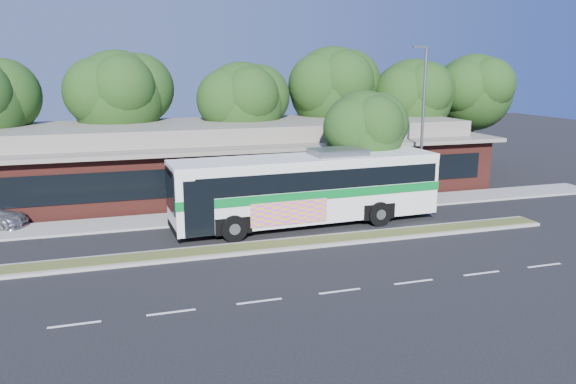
{
  "coord_description": "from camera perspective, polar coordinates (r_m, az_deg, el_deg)",
  "views": [
    {
      "loc": [
        -7.44,
        -22.55,
        7.93
      ],
      "look_at": [
        0.45,
        2.69,
        2.0
      ],
      "focal_mm": 35.0,
      "sensor_mm": 36.0,
      "label": 1
    }
  ],
  "objects": [
    {
      "name": "plaza_building",
      "position": [
        36.77,
        -5.47,
        3.5
      ],
      "size": [
        33.2,
        11.2,
        4.45
      ],
      "color": "#521F19",
      "rests_on": "ground"
    },
    {
      "name": "median_strip",
      "position": [
        25.55,
        0.45,
        -5.27
      ],
      "size": [
        26.0,
        1.1,
        0.15
      ],
      "primitive_type": "cube",
      "color": "#454D20",
      "rests_on": "ground"
    },
    {
      "name": "tree_bg_d",
      "position": [
        41.86,
        5.05,
        10.52
      ],
      "size": [
        6.91,
        6.2,
        9.37
      ],
      "color": "black",
      "rests_on": "ground"
    },
    {
      "name": "transit_bus",
      "position": [
        28.34,
        2.03,
        0.85
      ],
      "size": [
        13.84,
        3.68,
        3.85
      ],
      "rotation": [
        0.0,
        0.0,
        0.05
      ],
      "color": "silver",
      "rests_on": "ground"
    },
    {
      "name": "tree_bg_e",
      "position": [
        43.62,
        12.93,
        9.45
      ],
      "size": [
        6.47,
        5.8,
        8.5
      ],
      "color": "black",
      "rests_on": "ground"
    },
    {
      "name": "sidewalk_tree",
      "position": [
        32.15,
        8.16,
        6.4
      ],
      "size": [
        5.01,
        4.5,
        6.65
      ],
      "color": "black",
      "rests_on": "ground"
    },
    {
      "name": "tree_bg_f",
      "position": [
        47.72,
        18.68,
        9.74
      ],
      "size": [
        6.69,
        6.0,
        8.92
      ],
      "color": "black",
      "rests_on": "ground"
    },
    {
      "name": "tree_bg_c",
      "position": [
        38.78,
        -4.19,
        9.15
      ],
      "size": [
        6.24,
        5.6,
        8.26
      ],
      "color": "black",
      "rests_on": "ground"
    },
    {
      "name": "lamp_post",
      "position": [
        33.36,
        13.48,
        7.09
      ],
      "size": [
        0.93,
        0.18,
        9.07
      ],
      "color": "slate",
      "rests_on": "ground"
    },
    {
      "name": "tree_bg_b",
      "position": [
        38.74,
        -16.27,
        9.5
      ],
      "size": [
        6.69,
        6.0,
        9.0
      ],
      "color": "black",
      "rests_on": "ground"
    },
    {
      "name": "ground",
      "position": [
        25.03,
        0.87,
        -5.83
      ],
      "size": [
        120.0,
        120.0,
        0.0
      ],
      "primitive_type": "plane",
      "color": "black",
      "rests_on": "ground"
    },
    {
      "name": "sidewalk",
      "position": [
        30.91,
        -2.84,
        -2.13
      ],
      "size": [
        44.0,
        2.6,
        0.12
      ],
      "primitive_type": "cube",
      "color": "gray",
      "rests_on": "ground"
    }
  ]
}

